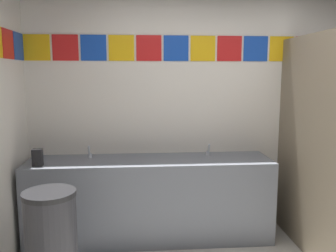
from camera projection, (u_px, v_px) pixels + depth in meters
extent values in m
cube|color=silver|center=(214.00, 109.00, 3.83)|extent=(3.96, 0.08, 2.61)
cube|color=yellow|center=(37.00, 47.00, 3.54)|extent=(0.26, 0.01, 0.26)
cube|color=red|center=(65.00, 48.00, 3.56)|extent=(0.26, 0.01, 0.26)
cube|color=#1947B7|center=(94.00, 48.00, 3.59)|extent=(0.26, 0.01, 0.26)
cube|color=yellow|center=(121.00, 48.00, 3.61)|extent=(0.26, 0.01, 0.26)
cube|color=red|center=(149.00, 48.00, 3.63)|extent=(0.26, 0.01, 0.26)
cube|color=#1947B7|center=(176.00, 48.00, 3.65)|extent=(0.26, 0.01, 0.26)
cube|color=yellow|center=(203.00, 48.00, 3.68)|extent=(0.26, 0.01, 0.26)
cube|color=red|center=(229.00, 49.00, 3.70)|extent=(0.26, 0.01, 0.26)
cube|color=#1947B7|center=(256.00, 49.00, 3.72)|extent=(0.26, 0.01, 0.26)
cube|color=yellow|center=(281.00, 49.00, 3.74)|extent=(0.26, 0.01, 0.26)
cube|color=red|center=(307.00, 49.00, 3.77)|extent=(0.26, 0.01, 0.26)
cube|color=#1947B7|center=(332.00, 49.00, 3.79)|extent=(0.26, 0.01, 0.26)
cube|color=red|center=(8.00, 44.00, 3.13)|extent=(0.01, 0.26, 0.26)
cube|color=#1947B7|center=(19.00, 46.00, 3.40)|extent=(0.01, 0.26, 0.26)
cube|color=slate|center=(150.00, 199.00, 3.58)|extent=(2.43, 0.57, 0.83)
cube|color=slate|center=(149.00, 157.00, 3.79)|extent=(2.43, 0.03, 0.08)
cylinder|color=white|center=(88.00, 167.00, 3.45)|extent=(0.34, 0.34, 0.10)
cylinder|color=white|center=(210.00, 164.00, 3.55)|extent=(0.34, 0.34, 0.10)
cylinder|color=silver|center=(90.00, 156.00, 3.58)|extent=(0.04, 0.04, 0.05)
cylinder|color=silver|center=(89.00, 150.00, 3.52)|extent=(0.02, 0.06, 0.09)
cylinder|color=silver|center=(208.00, 153.00, 3.68)|extent=(0.04, 0.04, 0.05)
cylinder|color=silver|center=(209.00, 148.00, 3.62)|extent=(0.02, 0.06, 0.09)
cube|color=black|center=(38.00, 157.00, 3.27)|extent=(0.09, 0.07, 0.16)
cylinder|color=black|center=(36.00, 165.00, 3.23)|extent=(0.02, 0.02, 0.03)
cube|color=#726651|center=(314.00, 149.00, 3.13)|extent=(0.04, 1.54, 2.04)
cylinder|color=#333338|center=(52.00, 242.00, 2.76)|extent=(0.40, 0.40, 0.75)
cylinder|color=#262628|center=(49.00, 194.00, 2.70)|extent=(0.41, 0.41, 0.04)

